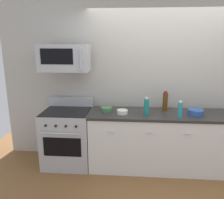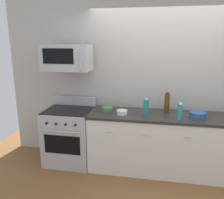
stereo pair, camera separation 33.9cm
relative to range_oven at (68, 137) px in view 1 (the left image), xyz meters
The scene contains 11 objects.
ground_plane 1.62m from the range_oven, ahead, with size 6.54×6.54×0.00m, color brown.
back_wall 1.83m from the range_oven, 14.66° to the left, with size 5.45×0.10×2.70m, color #B7B2A8.
counter_unit 1.55m from the range_oven, ahead, with size 2.36×0.66×0.92m.
range_oven is the anchor object (origin of this frame).
microwave 1.28m from the range_oven, 89.71° to the left, with size 0.74×0.44×0.40m.
bottle_sparkling_teal 1.38m from the range_oven, ahead, with size 0.08×0.08×0.27m.
bottle_wine_amber 1.68m from the range_oven, ahead, with size 0.08×0.08×0.32m.
bottle_dish_soap 1.83m from the range_oven, ahead, with size 0.06×0.06×0.25m.
bowl_blue_mixing 2.05m from the range_oven, ahead, with size 0.23×0.23×0.09m.
bowl_green_glaze 0.80m from the range_oven, ahead, with size 0.18×0.18×0.06m.
bowl_white_ceramic 1.02m from the range_oven, ahead, with size 0.16×0.16×0.06m.
Camera 1 is at (-0.56, -3.34, 1.96)m, focal length 35.85 mm.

